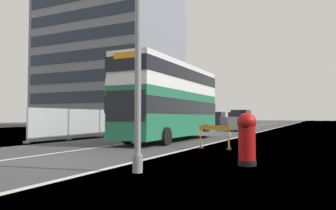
% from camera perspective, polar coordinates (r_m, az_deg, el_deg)
% --- Properties ---
extents(ground, '(140.00, 280.00, 0.10)m').
position_cam_1_polar(ground, '(11.79, -17.68, -9.90)').
color(ground, '#38383A').
extents(double_decker_bus, '(2.87, 11.50, 5.02)m').
position_cam_1_polar(double_decker_bus, '(21.15, 0.71, 0.85)').
color(double_decker_bus, '#1E6B47').
rests_on(double_decker_bus, ground).
extents(lamppost_foreground, '(0.29, 0.70, 8.75)m').
position_cam_1_polar(lamppost_foreground, '(9.34, -5.39, 13.88)').
color(lamppost_foreground, gray).
rests_on(lamppost_foreground, ground).
extents(red_pillar_postbox, '(0.61, 0.61, 1.70)m').
position_cam_1_polar(red_pillar_postbox, '(10.54, 13.97, -5.51)').
color(red_pillar_postbox, black).
rests_on(red_pillar_postbox, ground).
extents(roadworks_barrier, '(1.55, 0.48, 1.15)m').
position_cam_1_polar(roadworks_barrier, '(15.59, 8.34, -5.24)').
color(roadworks_barrier, orange).
rests_on(roadworks_barrier, ground).
extents(construction_site_fence, '(0.44, 20.60, 2.17)m').
position_cam_1_polar(construction_site_fence, '(28.27, -7.95, -3.18)').
color(construction_site_fence, '#A8AAAD').
rests_on(construction_site_fence, ground).
extents(car_oncoming_near, '(2.08, 4.51, 2.33)m').
position_cam_1_polar(car_oncoming_near, '(36.37, 12.99, -2.84)').
color(car_oncoming_near, gray).
rests_on(car_oncoming_near, ground).
extents(car_receding_mid, '(2.05, 3.87, 2.25)m').
position_cam_1_polar(car_receding_mid, '(43.85, 8.84, -2.79)').
color(car_receding_mid, black).
rests_on(car_receding_mid, ground).
extents(car_receding_far, '(1.97, 3.84, 2.33)m').
position_cam_1_polar(car_receding_far, '(53.27, 11.88, -2.62)').
color(car_receding_far, maroon).
rests_on(car_receding_far, ground).
extents(car_far_side, '(2.06, 4.24, 2.25)m').
position_cam_1_polar(car_far_side, '(62.11, 13.35, -2.57)').
color(car_far_side, silver).
rests_on(car_far_side, ground).
extents(bare_tree_far_verge_near, '(2.55, 2.38, 5.21)m').
position_cam_1_polar(bare_tree_far_verge_near, '(44.98, -0.52, -1.03)').
color(bare_tree_far_verge_near, '#4C3D2D').
rests_on(bare_tree_far_verge_near, ground).
extents(backdrop_office_block, '(21.97, 16.19, 25.32)m').
position_cam_1_polar(backdrop_office_block, '(57.52, -10.32, 9.01)').
color(backdrop_office_block, gray).
rests_on(backdrop_office_block, ground).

